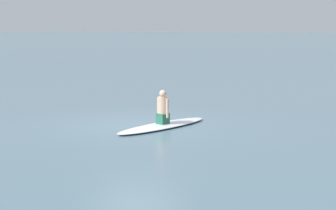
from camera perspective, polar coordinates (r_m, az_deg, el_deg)
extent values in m
plane|color=slate|center=(15.31, -3.36, -2.07)|extent=(400.00, 400.00, 0.00)
ellipsoid|color=white|center=(14.96, -0.53, -2.11)|extent=(1.19, 3.40, 0.10)
cube|color=#26664C|center=(14.93, -0.53, -1.39)|extent=(0.28, 0.33, 0.28)
cylinder|color=#D6AD8E|center=(14.87, -0.53, -0.03)|extent=(0.30, 0.30, 0.47)
sphere|color=#D6AD8E|center=(14.83, -0.53, 1.18)|extent=(0.19, 0.19, 0.19)
cylinder|color=#D6AD8E|center=(14.78, -0.07, -0.33)|extent=(0.08, 0.08, 0.52)
cylinder|color=#D6AD8E|center=(14.99, -0.99, -0.21)|extent=(0.08, 0.08, 0.52)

